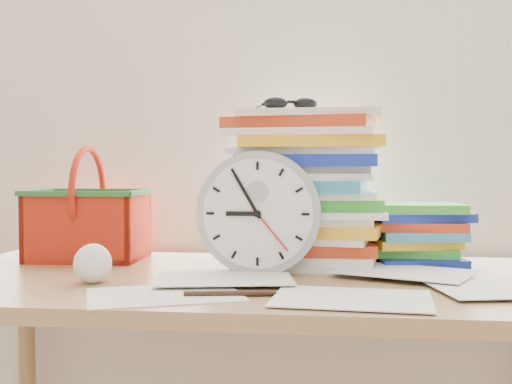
# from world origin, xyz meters

# --- Properties ---
(curtain) EXTENTS (2.40, 0.01, 2.50)m
(curtain) POSITION_xyz_m (0.00, 1.98, 1.30)
(curtain) COLOR white
(curtain) RESTS_ON room_shell
(desk) EXTENTS (1.40, 0.70, 0.75)m
(desk) POSITION_xyz_m (0.00, 1.60, 0.68)
(desk) COLOR #967046
(desk) RESTS_ON ground
(paper_stack) EXTENTS (0.36, 0.30, 0.35)m
(paper_stack) POSITION_xyz_m (0.10, 1.77, 0.93)
(paper_stack) COLOR white
(paper_stack) RESTS_ON desk
(clock) EXTENTS (0.26, 0.05, 0.26)m
(clock) POSITION_xyz_m (0.01, 1.62, 0.88)
(clock) COLOR #A7A9B0
(clock) RESTS_ON desk
(sunglasses) EXTENTS (0.17, 0.16, 0.03)m
(sunglasses) POSITION_xyz_m (0.07, 1.72, 1.12)
(sunglasses) COLOR black
(sunglasses) RESTS_ON paper_stack
(book_stack) EXTENTS (0.27, 0.22, 0.14)m
(book_stack) POSITION_xyz_m (0.36, 1.80, 0.82)
(book_stack) COLOR white
(book_stack) RESTS_ON desk
(basket) EXTENTS (0.28, 0.22, 0.27)m
(basket) POSITION_xyz_m (-0.43, 1.80, 0.89)
(basket) COLOR red
(basket) RESTS_ON desk
(crumpled_ball) EXTENTS (0.08, 0.08, 0.08)m
(crumpled_ball) POSITION_xyz_m (-0.30, 1.48, 0.79)
(crumpled_ball) COLOR white
(crumpled_ball) RESTS_ON desk
(pen) EXTENTS (0.16, 0.04, 0.01)m
(pen) POSITION_xyz_m (-0.01, 1.38, 0.76)
(pen) COLOR black
(pen) RESTS_ON desk
(scattered_papers) EXTENTS (1.26, 0.42, 0.02)m
(scattered_papers) POSITION_xyz_m (0.00, 1.60, 0.76)
(scattered_papers) COLOR white
(scattered_papers) RESTS_ON desk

